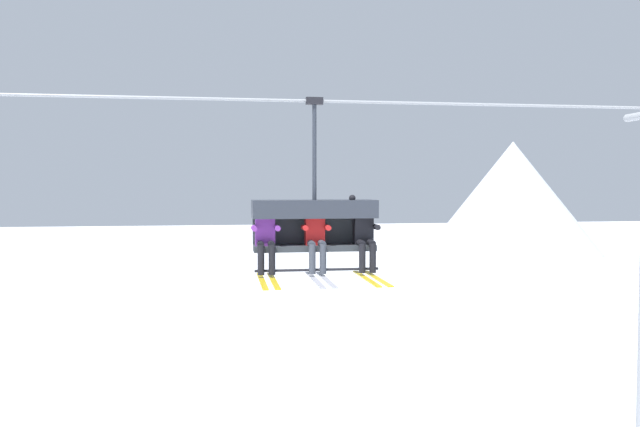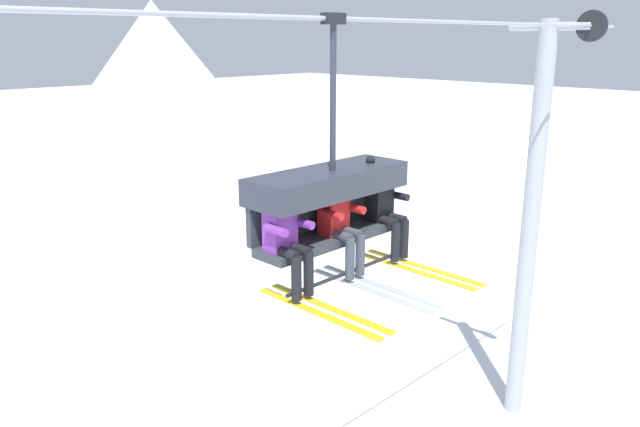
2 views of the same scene
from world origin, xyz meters
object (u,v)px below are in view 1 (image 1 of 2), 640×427
at_px(chairlift_chair, 314,217).
at_px(skier_black, 364,234).
at_px(skier_red, 316,236).
at_px(skier_purple, 266,236).

bearing_deg(chairlift_chair, skier_black, -14.55).
height_order(skier_red, skier_black, skier_black).
bearing_deg(chairlift_chair, skier_red, -90.00).
xyz_separation_m(chairlift_chair, skier_black, (0.82, -0.21, -0.28)).
bearing_deg(skier_purple, skier_red, 0.00).
bearing_deg(chairlift_chair, skier_purple, -165.06).
distance_m(skier_purple, skier_black, 1.65).
height_order(chairlift_chair, skier_black, chairlift_chair).
height_order(chairlift_chair, skier_purple, chairlift_chair).
bearing_deg(skier_purple, skier_black, 0.24).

